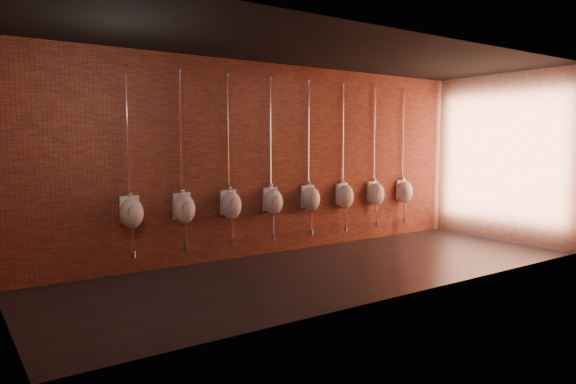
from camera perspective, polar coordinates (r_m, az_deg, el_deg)
name	(u,v)px	position (r m, az deg, el deg)	size (l,w,h in m)	color
ground	(331,270)	(7.74, 4.81, -8.60)	(8.50, 8.50, 0.00)	black
room_shell	(332,134)	(7.51, 4.94, 6.46)	(8.54, 3.04, 3.22)	black
urinal_0	(132,212)	(7.59, -16.99, -2.13)	(0.36, 0.32, 2.71)	white
urinal_1	(184,208)	(7.86, -11.46, -1.74)	(0.36, 0.32, 2.71)	white
urinal_2	(231,204)	(8.20, -6.34, -1.37)	(0.36, 0.32, 2.71)	white
urinal_3	(273,201)	(8.61, -1.67, -1.01)	(0.36, 0.32, 2.71)	white
urinal_4	(311,198)	(9.06, 2.55, -0.69)	(0.36, 0.32, 2.71)	white
urinal_5	(345,196)	(9.56, 6.36, -0.39)	(0.36, 0.32, 2.71)	white
urinal_6	(376,193)	(10.10, 9.77, -0.13)	(0.36, 0.32, 2.71)	white
urinal_7	(405,191)	(10.67, 12.83, 0.11)	(0.36, 0.32, 2.71)	white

